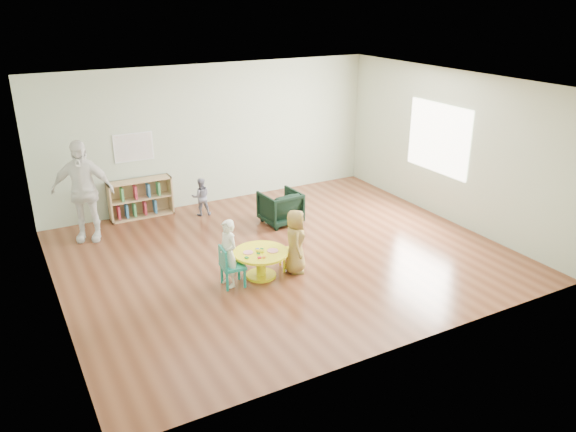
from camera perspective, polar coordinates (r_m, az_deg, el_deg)
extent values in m
plane|color=brown|center=(9.35, -0.46, -3.93)|extent=(7.00, 7.00, 0.00)
cube|color=white|center=(8.53, -0.52, 12.96)|extent=(7.00, 6.00, 0.10)
cube|color=#A8BBA0|center=(11.48, -7.66, 8.18)|extent=(7.00, 0.10, 2.80)
cube|color=#A8BBA0|center=(6.52, 12.08, -2.75)|extent=(7.00, 0.10, 2.80)
cube|color=#A8BBA0|center=(7.91, -23.45, 0.29)|extent=(0.10, 6.00, 2.80)
cube|color=#A8BBA0|center=(10.87, 16.11, 6.76)|extent=(0.10, 6.00, 2.80)
cube|color=white|center=(11.04, 15.01, 7.63)|extent=(0.02, 1.60, 1.30)
cylinder|color=yellow|center=(8.59, -2.77, -5.00)|extent=(0.15, 0.15, 0.38)
cylinder|color=yellow|center=(8.67, -2.75, -6.02)|extent=(0.46, 0.46, 0.04)
cylinder|color=yellow|center=(8.50, -2.79, -3.75)|extent=(0.83, 0.83, 0.04)
cylinder|color=pink|center=(8.45, -4.07, -3.72)|extent=(0.15, 0.15, 0.02)
cylinder|color=pink|center=(8.49, -1.56, -3.55)|extent=(0.17, 0.17, 0.02)
cylinder|color=yellow|center=(8.46, -2.86, -3.57)|extent=(0.11, 0.12, 0.04)
cylinder|color=#147538|center=(8.38, -3.03, -3.81)|extent=(0.05, 0.05, 0.02)
cylinder|color=#147538|center=(8.53, -2.68, -3.34)|extent=(0.05, 0.05, 0.02)
cube|color=red|center=(8.28, -2.92, -4.25)|extent=(0.06, 0.05, 0.02)
cube|color=orange|center=(8.29, -2.45, -4.20)|extent=(0.06, 0.07, 0.02)
cube|color=#192DBE|center=(8.54, -3.12, -3.40)|extent=(0.06, 0.05, 0.02)
cube|color=#147538|center=(8.29, -4.23, -4.25)|extent=(0.06, 0.06, 0.02)
cube|color=#198C7D|center=(8.31, -5.63, -5.10)|extent=(0.36, 0.36, 0.04)
cube|color=#198C7D|center=(8.20, -6.64, -4.22)|extent=(0.06, 0.34, 0.29)
cylinder|color=#198C7D|center=(8.47, -6.74, -5.88)|extent=(0.04, 0.04, 0.29)
cylinder|color=#198C7D|center=(8.24, -6.18, -6.68)|extent=(0.04, 0.04, 0.29)
cylinder|color=#198C7D|center=(8.54, -5.01, -5.57)|extent=(0.04, 0.04, 0.29)
cylinder|color=#198C7D|center=(8.31, -4.41, -6.35)|extent=(0.04, 0.04, 0.29)
cube|color=yellow|center=(8.80, 0.16, -3.62)|extent=(0.36, 0.36, 0.04)
cube|color=yellow|center=(8.77, 0.99, -2.63)|extent=(0.10, 0.30, 0.26)
cylinder|color=yellow|center=(8.79, 1.14, -4.75)|extent=(0.04, 0.04, 0.26)
cylinder|color=yellow|center=(9.00, 0.70, -4.09)|extent=(0.04, 0.04, 0.26)
cylinder|color=yellow|center=(8.73, -0.39, -4.94)|extent=(0.04, 0.04, 0.26)
cylinder|color=yellow|center=(8.94, -0.79, -4.27)|extent=(0.04, 0.04, 0.26)
cube|color=tan|center=(11.05, -17.65, 1.23)|extent=(0.03, 0.30, 0.75)
cube|color=tan|center=(11.30, -11.87, 2.26)|extent=(0.03, 0.30, 0.75)
cube|color=tan|center=(11.28, -14.56, 0.03)|extent=(1.20, 0.30, 0.03)
cube|color=tan|center=(11.05, -14.91, 3.51)|extent=(1.20, 0.30, 0.03)
cube|color=tan|center=(11.16, -14.73, 1.75)|extent=(1.14, 0.28, 0.03)
cube|color=tan|center=(11.29, -14.91, 1.96)|extent=(1.20, 0.02, 0.75)
cube|color=#AC2D42|center=(11.12, -16.84, 0.38)|extent=(0.04, 0.18, 0.26)
cube|color=teal|center=(11.15, -16.09, 0.52)|extent=(0.04, 0.18, 0.26)
cube|color=#4CA55C|center=(11.18, -15.35, 0.65)|extent=(0.04, 0.18, 0.26)
cube|color=#AC2D42|center=(11.22, -14.37, 0.83)|extent=(0.04, 0.18, 0.26)
cube|color=teal|center=(11.26, -13.39, 1.01)|extent=(0.04, 0.18, 0.26)
cube|color=#4CA55C|center=(11.02, -16.53, 2.14)|extent=(0.04, 0.18, 0.26)
cube|color=#AC2D42|center=(11.07, -15.28, 2.36)|extent=(0.04, 0.18, 0.26)
cube|color=teal|center=(11.13, -14.03, 2.58)|extent=(0.04, 0.18, 0.26)
cube|color=#4CA55C|center=(11.17, -13.05, 2.75)|extent=(0.04, 0.18, 0.26)
cube|color=white|center=(11.02, -15.42, 6.76)|extent=(0.74, 0.01, 0.54)
cube|color=#D8432D|center=(11.02, -15.41, 6.75)|extent=(0.70, 0.00, 0.50)
imported|color=black|center=(10.51, -0.78, 0.88)|extent=(0.71, 0.73, 0.62)
imported|color=white|center=(8.24, -6.11, -3.80)|extent=(0.31, 0.41, 1.03)
imported|color=yellow|center=(8.60, 0.76, -2.59)|extent=(0.50, 0.59, 1.02)
imported|color=#1A1B41|center=(11.01, -8.83, 1.95)|extent=(0.42, 0.36, 0.75)
imported|color=white|center=(10.24, -20.14, 2.41)|extent=(1.14, 0.81, 1.79)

